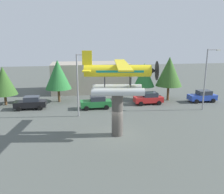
{
  "coord_description": "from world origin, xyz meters",
  "views": [
    {
      "loc": [
        -4.22,
        -21.1,
        8.99
      ],
      "look_at": [
        0.0,
        3.0,
        3.16
      ],
      "focal_mm": 37.31,
      "sensor_mm": 36.0,
      "label": 1
    }
  ],
  "objects_px": {
    "streetlight_secondary": "(207,75)",
    "storefront_building": "(90,77)",
    "car_near_black": "(31,103)",
    "streetlight_primary": "(79,81)",
    "tree_west": "(3,81)",
    "tree_center_back": "(144,75)",
    "car_mid_green": "(96,102)",
    "car_distant_blue": "(203,96)",
    "display_pedestal": "(117,115)",
    "tree_east": "(58,75)",
    "floatplane_monument": "(119,76)",
    "car_far_red": "(149,98)",
    "tree_far_east": "(169,72)"
  },
  "relations": [
    {
      "from": "streetlight_primary",
      "to": "streetlight_secondary",
      "type": "distance_m",
      "value": 16.64
    },
    {
      "from": "car_near_black",
      "to": "tree_far_east",
      "type": "height_order",
      "value": "tree_far_east"
    },
    {
      "from": "tree_far_east",
      "to": "car_far_red",
      "type": "bearing_deg",
      "value": -155.16
    },
    {
      "from": "display_pedestal",
      "to": "car_mid_green",
      "type": "xyz_separation_m",
      "value": [
        -1.02,
        9.72,
        -1.22
      ]
    },
    {
      "from": "floatplane_monument",
      "to": "streetlight_secondary",
      "type": "xyz_separation_m",
      "value": [
        13.15,
        6.64,
        -1.2
      ]
    },
    {
      "from": "display_pedestal",
      "to": "tree_east",
      "type": "height_order",
      "value": "tree_east"
    },
    {
      "from": "tree_west",
      "to": "storefront_building",
      "type": "bearing_deg",
      "value": 32.19
    },
    {
      "from": "car_near_black",
      "to": "storefront_building",
      "type": "height_order",
      "value": "storefront_building"
    },
    {
      "from": "car_far_red",
      "to": "storefront_building",
      "type": "height_order",
      "value": "storefront_building"
    },
    {
      "from": "car_far_red",
      "to": "tree_center_back",
      "type": "distance_m",
      "value": 4.14
    },
    {
      "from": "floatplane_monument",
      "to": "tree_far_east",
      "type": "bearing_deg",
      "value": 59.06
    },
    {
      "from": "tree_far_east",
      "to": "tree_west",
      "type": "bearing_deg",
      "value": 176.77
    },
    {
      "from": "display_pedestal",
      "to": "car_distant_blue",
      "type": "bearing_deg",
      "value": 34.53
    },
    {
      "from": "car_near_black",
      "to": "car_far_red",
      "type": "bearing_deg",
      "value": 178.95
    },
    {
      "from": "streetlight_secondary",
      "to": "storefront_building",
      "type": "height_order",
      "value": "streetlight_secondary"
    },
    {
      "from": "car_near_black",
      "to": "storefront_building",
      "type": "bearing_deg",
      "value": -129.56
    },
    {
      "from": "car_distant_blue",
      "to": "tree_east",
      "type": "distance_m",
      "value": 22.22
    },
    {
      "from": "display_pedestal",
      "to": "floatplane_monument",
      "type": "relative_size",
      "value": 0.4
    },
    {
      "from": "car_far_red",
      "to": "car_near_black",
      "type": "bearing_deg",
      "value": -1.05
    },
    {
      "from": "streetlight_secondary",
      "to": "tree_center_back",
      "type": "bearing_deg",
      "value": 132.38
    },
    {
      "from": "tree_far_east",
      "to": "tree_east",
      "type": "bearing_deg",
      "value": 173.43
    },
    {
      "from": "streetlight_primary",
      "to": "storefront_building",
      "type": "distance_m",
      "value": 15.67
    },
    {
      "from": "storefront_building",
      "to": "car_far_red",
      "type": "bearing_deg",
      "value": -55.9
    },
    {
      "from": "floatplane_monument",
      "to": "tree_east",
      "type": "height_order",
      "value": "floatplane_monument"
    },
    {
      "from": "tree_west",
      "to": "floatplane_monument",
      "type": "bearing_deg",
      "value": -44.76
    },
    {
      "from": "car_near_black",
      "to": "tree_center_back",
      "type": "xyz_separation_m",
      "value": [
        16.83,
        2.52,
        3.03
      ]
    },
    {
      "from": "floatplane_monument",
      "to": "storefront_building",
      "type": "xyz_separation_m",
      "value": [
        -0.92,
        22.02,
        -3.28
      ]
    },
    {
      "from": "streetlight_secondary",
      "to": "tree_west",
      "type": "height_order",
      "value": "streetlight_secondary"
    },
    {
      "from": "tree_east",
      "to": "car_distant_blue",
      "type": "bearing_deg",
      "value": -9.87
    },
    {
      "from": "tree_center_back",
      "to": "car_distant_blue",
      "type": "bearing_deg",
      "value": -19.17
    },
    {
      "from": "car_mid_green",
      "to": "car_distant_blue",
      "type": "xyz_separation_m",
      "value": [
        16.43,
        0.88,
        0.0
      ]
    },
    {
      "from": "tree_east",
      "to": "tree_center_back",
      "type": "height_order",
      "value": "tree_east"
    },
    {
      "from": "display_pedestal",
      "to": "car_mid_green",
      "type": "bearing_deg",
      "value": 96.0
    },
    {
      "from": "streetlight_secondary",
      "to": "tree_west",
      "type": "relative_size",
      "value": 1.45
    },
    {
      "from": "car_distant_blue",
      "to": "tree_east",
      "type": "xyz_separation_m",
      "value": [
        -21.64,
        3.76,
        3.31
      ]
    },
    {
      "from": "storefront_building",
      "to": "tree_west",
      "type": "bearing_deg",
      "value": -147.81
    },
    {
      "from": "storefront_building",
      "to": "tree_center_back",
      "type": "bearing_deg",
      "value": -47.5
    },
    {
      "from": "floatplane_monument",
      "to": "car_near_black",
      "type": "bearing_deg",
      "value": 141.23
    },
    {
      "from": "tree_west",
      "to": "display_pedestal",
      "type": "bearing_deg",
      "value": -44.98
    },
    {
      "from": "car_distant_blue",
      "to": "tree_west",
      "type": "height_order",
      "value": "tree_west"
    },
    {
      "from": "car_near_black",
      "to": "streetlight_primary",
      "type": "height_order",
      "value": "streetlight_primary"
    },
    {
      "from": "tree_east",
      "to": "tree_far_east",
      "type": "bearing_deg",
      "value": -6.57
    },
    {
      "from": "car_near_black",
      "to": "floatplane_monument",
      "type": "bearing_deg",
      "value": 132.19
    },
    {
      "from": "display_pedestal",
      "to": "tree_far_east",
      "type": "height_order",
      "value": "tree_far_east"
    },
    {
      "from": "storefront_building",
      "to": "car_distant_blue",
      "type": "bearing_deg",
      "value": -35.13
    },
    {
      "from": "display_pedestal",
      "to": "floatplane_monument",
      "type": "height_order",
      "value": "floatplane_monument"
    },
    {
      "from": "floatplane_monument",
      "to": "streetlight_secondary",
      "type": "height_order",
      "value": "floatplane_monument"
    },
    {
      "from": "storefront_building",
      "to": "car_near_black",
      "type": "bearing_deg",
      "value": -129.56
    },
    {
      "from": "car_mid_green",
      "to": "storefront_building",
      "type": "bearing_deg",
      "value": -91.06
    },
    {
      "from": "storefront_building",
      "to": "display_pedestal",
      "type": "bearing_deg",
      "value": -87.93
    }
  ]
}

